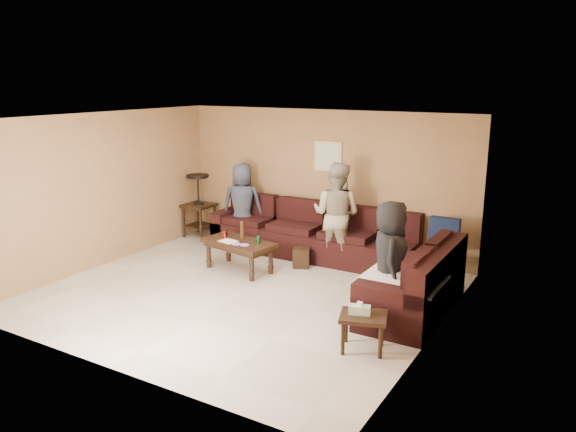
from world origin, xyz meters
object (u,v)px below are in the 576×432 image
(sectional_sofa, at_px, (340,253))
(side_table_right, at_px, (363,319))
(person_middle, at_px, (336,214))
(end_table_left, at_px, (199,204))
(coffee_table, at_px, (239,245))
(person_right, at_px, (390,258))
(waste_bin, at_px, (301,257))
(person_left, at_px, (242,204))

(sectional_sofa, bearing_deg, side_table_right, -59.19)
(side_table_right, height_order, person_middle, person_middle)
(sectional_sofa, relative_size, end_table_left, 3.80)
(coffee_table, height_order, person_right, person_right)
(person_middle, bearing_deg, coffee_table, 40.14)
(end_table_left, height_order, person_middle, person_middle)
(person_middle, height_order, person_right, person_middle)
(person_middle, bearing_deg, end_table_left, -4.82)
(coffee_table, relative_size, side_table_right, 2.04)
(side_table_right, xyz_separation_m, person_middle, (-1.57, 2.57, 0.48))
(coffee_table, distance_m, person_middle, 1.66)
(person_right, bearing_deg, side_table_right, 163.26)
(coffee_table, xyz_separation_m, person_middle, (1.21, 1.05, 0.44))
(waste_bin, bearing_deg, person_right, -29.53)
(end_table_left, height_order, person_right, person_right)
(end_table_left, relative_size, waste_bin, 3.81)
(person_left, distance_m, person_middle, 1.98)
(waste_bin, relative_size, person_middle, 0.19)
(end_table_left, bearing_deg, person_left, -2.95)
(person_left, bearing_deg, coffee_table, 101.27)
(person_right, bearing_deg, waste_bin, 38.13)
(side_table_right, relative_size, person_middle, 0.36)
(coffee_table, distance_m, end_table_left, 2.24)
(sectional_sofa, relative_size, person_left, 3.01)
(sectional_sofa, relative_size, side_table_right, 7.43)
(person_left, bearing_deg, sectional_sofa, 146.67)
(coffee_table, height_order, person_middle, person_middle)
(sectional_sofa, distance_m, waste_bin, 0.68)
(side_table_right, relative_size, person_left, 0.41)
(end_table_left, relative_size, person_left, 0.79)
(side_table_right, xyz_separation_m, person_right, (-0.11, 1.11, 0.38))
(waste_bin, relative_size, person_right, 0.21)
(end_table_left, distance_m, waste_bin, 2.73)
(coffee_table, height_order, end_table_left, end_table_left)
(sectional_sofa, relative_size, person_middle, 2.70)
(side_table_right, distance_m, waste_bin, 2.97)
(end_table_left, bearing_deg, sectional_sofa, -9.20)
(coffee_table, relative_size, person_left, 0.83)
(sectional_sofa, xyz_separation_m, person_left, (-2.20, 0.48, 0.45))
(sectional_sofa, distance_m, person_left, 2.30)
(person_middle, bearing_deg, person_right, 134.36)
(sectional_sofa, height_order, end_table_left, end_table_left)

